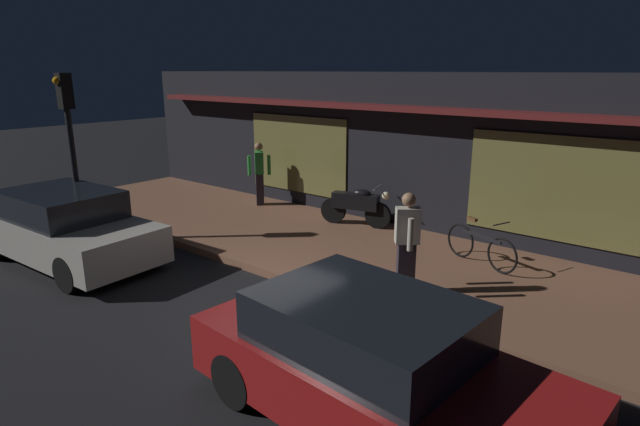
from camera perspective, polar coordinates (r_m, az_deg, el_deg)
name	(u,v)px	position (r m, az deg, el deg)	size (l,w,h in m)	color
ground_plane	(243,303)	(8.67, -8.41, -9.77)	(60.00, 60.00, 0.00)	black
sidewalk_slab	(351,251)	(10.72, 3.44, -4.15)	(18.00, 4.00, 0.15)	brown
storefront_building	(433,148)	(13.14, 12.29, 6.97)	(18.00, 3.30, 3.60)	black
motorcycle	(357,205)	(12.05, 4.05, 0.91)	(1.67, 0.68, 0.97)	black
bicycle_parked	(480,246)	(10.10, 17.15, -3.49)	(1.58, 0.64, 0.91)	black
person_photographer	(259,172)	(13.94, -6.65, 4.45)	(0.48, 0.51, 1.67)	#28232D
person_bystander	(407,241)	(8.41, 9.49, -3.06)	(0.46, 0.53, 1.67)	#28232D
traffic_light_pole	(69,130)	(11.82, -25.75, 8.17)	(0.24, 0.33, 3.60)	black
parked_car_near	(66,227)	(11.26, -26.01, -1.41)	(4.19, 1.97, 1.42)	black
parked_car_far	(372,365)	(5.66, 5.67, -16.22)	(4.22, 2.07, 1.42)	black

